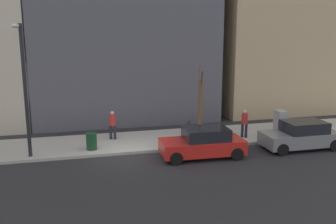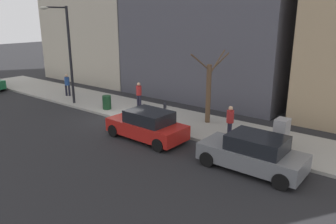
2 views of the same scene
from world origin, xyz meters
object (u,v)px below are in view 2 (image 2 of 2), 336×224
object	(u,v)px
streetlamp	(66,47)
pedestrian_far_corner	(67,84)
parked_car_red	(147,125)
parking_meter	(165,112)
pedestrian_near_meter	(230,120)
utility_box	(281,134)
pedestrian_midblock	(139,93)
bare_tree	(209,91)
trash_bin	(107,102)
parked_car_grey	(253,153)

from	to	relation	value
streetlamp	pedestrian_far_corner	xyz separation A→B (m)	(1.30, 2.14, -2.93)
parked_car_red	parking_meter	world-z (taller)	parked_car_red
pedestrian_near_meter	pedestrian_far_corner	bearing A→B (deg)	46.79
streetlamp	parking_meter	bearing A→B (deg)	-88.84
utility_box	pedestrian_midblock	distance (m)	10.13
bare_tree	pedestrian_near_meter	bearing A→B (deg)	-125.32
pedestrian_near_meter	pedestrian_midblock	bearing A→B (deg)	37.44
bare_tree	trash_bin	distance (m)	7.01
trash_bin	pedestrian_midblock	size ratio (longest dim) A/B	0.54
trash_bin	pedestrian_near_meter	xyz separation A→B (m)	(0.17, -8.84, 0.49)
utility_box	pedestrian_near_meter	distance (m)	2.51
utility_box	streetlamp	bearing A→B (deg)	94.05
utility_box	trash_bin	xyz separation A→B (m)	(-0.40, 11.33, -0.25)
parking_meter	pedestrian_near_meter	xyz separation A→B (m)	(0.62, -3.62, 0.11)
bare_tree	pedestrian_far_corner	bearing A→B (deg)	95.04
pedestrian_near_meter	trash_bin	bearing A→B (deg)	49.97
parked_car_grey	pedestrian_midblock	world-z (taller)	pedestrian_midblock
streetlamp	trash_bin	bearing A→B (deg)	-78.52
utility_box	pedestrian_midblock	bearing A→B (deg)	82.64
utility_box	trash_bin	bearing A→B (deg)	92.02
pedestrian_midblock	utility_box	bearing A→B (deg)	2.90
utility_box	pedestrian_far_corner	world-z (taller)	pedestrian_far_corner
pedestrian_near_meter	pedestrian_midblock	xyz separation A→B (m)	(1.53, 7.55, 0.00)
pedestrian_midblock	parking_meter	bearing A→B (deg)	-18.41
streetlamp	bare_tree	bearing A→B (deg)	-76.40
bare_tree	pedestrian_far_corner	distance (m)	11.90
bare_tree	pedestrian_near_meter	xyz separation A→B (m)	(-1.56, -2.20, -0.92)
pedestrian_midblock	pedestrian_far_corner	xyz separation A→B (m)	(-1.01, 6.47, 0.00)
trash_bin	pedestrian_far_corner	xyz separation A→B (m)	(0.68, 5.18, 0.49)
parked_car_grey	trash_bin	bearing A→B (deg)	79.46
pedestrian_midblock	pedestrian_near_meter	bearing A→B (deg)	-1.19
parked_car_grey	bare_tree	world-z (taller)	bare_tree
pedestrian_far_corner	bare_tree	bearing A→B (deg)	151.74
streetlamp	pedestrian_near_meter	world-z (taller)	streetlamp
parked_car_grey	trash_bin	size ratio (longest dim) A/B	4.68
trash_bin	pedestrian_near_meter	distance (m)	8.86
bare_tree	pedestrian_far_corner	world-z (taller)	bare_tree
parked_car_grey	utility_box	xyz separation A→B (m)	(2.55, -0.23, 0.11)
utility_box	pedestrian_near_meter	world-z (taller)	pedestrian_near_meter
bare_tree	streetlamp	bearing A→B (deg)	103.60
utility_box	pedestrian_midblock	world-z (taller)	pedestrian_midblock
parking_meter	utility_box	xyz separation A→B (m)	(0.85, -6.11, -0.13)
bare_tree	pedestrian_far_corner	xyz separation A→B (m)	(-1.04, 11.82, -0.92)
parked_car_red	streetlamp	size ratio (longest dim) A/B	0.65
parking_meter	streetlamp	xyz separation A→B (m)	(-0.17, 8.26, 3.04)
streetlamp	pedestrian_far_corner	world-z (taller)	streetlamp
pedestrian_midblock	parked_car_red	bearing A→B (deg)	-32.72
parked_car_grey	pedestrian_near_meter	distance (m)	3.25
parked_car_grey	streetlamp	world-z (taller)	streetlamp
parking_meter	pedestrian_midblock	distance (m)	4.48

